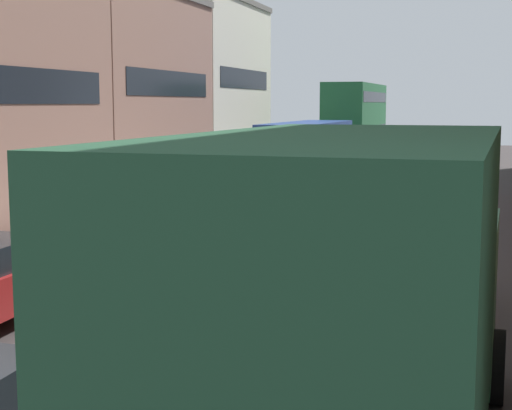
{
  "coord_description": "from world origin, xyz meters",
  "views": [
    {
      "loc": [
        4.79,
        -4.13,
        3.82
      ],
      "look_at": [
        0.0,
        12.0,
        1.6
      ],
      "focal_mm": 54.08,
      "sensor_mm": 36.0,
      "label": 1
    }
  ],
  "objects_px": {
    "sedan_left_lane_third": "(121,230)",
    "sedan_right_lane_behind_truck": "(399,268)",
    "sedan_centre_lane_fifth": "(348,186)",
    "coupe_centre_lane_fourth": "(318,204)",
    "sedan_left_lane_fourth": "(216,200)",
    "bus_mid_queue_primary": "(308,145)",
    "hatchback_centre_lane_third": "(275,234)",
    "removalist_box_truck": "(358,301)",
    "bus_far_queue_secondary": "(356,119)",
    "sedan_centre_lane_second": "(176,295)",
    "pedestrian_near_kerb": "(68,198)"
  },
  "relations": [
    {
      "from": "sedan_left_lane_third",
      "to": "sedan_right_lane_behind_truck",
      "type": "height_order",
      "value": "same"
    },
    {
      "from": "sedan_left_lane_third",
      "to": "coupe_centre_lane_fourth",
      "type": "relative_size",
      "value": 1.01
    },
    {
      "from": "sedan_centre_lane_second",
      "to": "sedan_left_lane_third",
      "type": "relative_size",
      "value": 0.99
    },
    {
      "from": "sedan_left_lane_third",
      "to": "coupe_centre_lane_fourth",
      "type": "xyz_separation_m",
      "value": [
        3.58,
        6.0,
        0.0
      ]
    },
    {
      "from": "sedan_left_lane_third",
      "to": "pedestrian_near_kerb",
      "type": "distance_m",
      "value": 5.64
    },
    {
      "from": "sedan_left_lane_third",
      "to": "sedan_right_lane_behind_truck",
      "type": "relative_size",
      "value": 1.02
    },
    {
      "from": "sedan_left_lane_fourth",
      "to": "bus_mid_queue_primary",
      "type": "xyz_separation_m",
      "value": [
        -0.31,
        14.59,
        0.96
      ]
    },
    {
      "from": "sedan_left_lane_third",
      "to": "sedan_left_lane_fourth",
      "type": "relative_size",
      "value": 1.01
    },
    {
      "from": "sedan_right_lane_behind_truck",
      "to": "pedestrian_near_kerb",
      "type": "bearing_deg",
      "value": 59.05
    },
    {
      "from": "hatchback_centre_lane_third",
      "to": "coupe_centre_lane_fourth",
      "type": "relative_size",
      "value": 1.01
    },
    {
      "from": "coupe_centre_lane_fourth",
      "to": "sedan_right_lane_behind_truck",
      "type": "xyz_separation_m",
      "value": [
        3.31,
        -8.47,
        0.0
      ]
    },
    {
      "from": "coupe_centre_lane_fourth",
      "to": "sedan_left_lane_fourth",
      "type": "height_order",
      "value": "same"
    },
    {
      "from": "removalist_box_truck",
      "to": "sedan_left_lane_fourth",
      "type": "xyz_separation_m",
      "value": [
        -6.97,
        15.67,
        -1.18
      ]
    },
    {
      "from": "sedan_centre_lane_fifth",
      "to": "sedan_right_lane_behind_truck",
      "type": "height_order",
      "value": "same"
    },
    {
      "from": "hatchback_centre_lane_third",
      "to": "coupe_centre_lane_fourth",
      "type": "xyz_separation_m",
      "value": [
        -0.13,
        5.5,
        0.0
      ]
    },
    {
      "from": "sedan_centre_lane_second",
      "to": "pedestrian_near_kerb",
      "type": "bearing_deg",
      "value": 40.38
    },
    {
      "from": "coupe_centre_lane_fourth",
      "to": "bus_mid_queue_primary",
      "type": "xyz_separation_m",
      "value": [
        -3.63,
        14.71,
        0.96
      ]
    },
    {
      "from": "coupe_centre_lane_fourth",
      "to": "sedan_left_lane_fourth",
      "type": "xyz_separation_m",
      "value": [
        -3.33,
        0.12,
        0.0
      ]
    },
    {
      "from": "removalist_box_truck",
      "to": "sedan_left_lane_third",
      "type": "distance_m",
      "value": 12.04
    },
    {
      "from": "hatchback_centre_lane_third",
      "to": "sedan_right_lane_behind_truck",
      "type": "bearing_deg",
      "value": -136.24
    },
    {
      "from": "sedan_left_lane_third",
      "to": "sedan_centre_lane_second",
      "type": "bearing_deg",
      "value": -142.4
    },
    {
      "from": "hatchback_centre_lane_third",
      "to": "sedan_left_lane_fourth",
      "type": "xyz_separation_m",
      "value": [
        -3.45,
        5.62,
        0.0
      ]
    },
    {
      "from": "bus_mid_queue_primary",
      "to": "sedan_right_lane_behind_truck",
      "type": "bearing_deg",
      "value": -162.74
    },
    {
      "from": "sedan_centre_lane_second",
      "to": "coupe_centre_lane_fourth",
      "type": "relative_size",
      "value": 1.01
    },
    {
      "from": "removalist_box_truck",
      "to": "bus_far_queue_secondary",
      "type": "distance_m",
      "value": 43.25
    },
    {
      "from": "hatchback_centre_lane_third",
      "to": "bus_mid_queue_primary",
      "type": "xyz_separation_m",
      "value": [
        -3.76,
        20.21,
        0.96
      ]
    },
    {
      "from": "sedan_right_lane_behind_truck",
      "to": "pedestrian_near_kerb",
      "type": "xyz_separation_m",
      "value": [
        -10.71,
        6.61,
        0.15
      ]
    },
    {
      "from": "sedan_centre_lane_fifth",
      "to": "bus_far_queue_secondary",
      "type": "height_order",
      "value": "bus_far_queue_secondary"
    },
    {
      "from": "sedan_centre_lane_second",
      "to": "sedan_centre_lane_fifth",
      "type": "height_order",
      "value": "same"
    },
    {
      "from": "sedan_left_lane_fourth",
      "to": "bus_far_queue_secondary",
      "type": "relative_size",
      "value": 0.42
    },
    {
      "from": "sedan_centre_lane_second",
      "to": "bus_mid_queue_primary",
      "type": "height_order",
      "value": "bus_mid_queue_primary"
    },
    {
      "from": "removalist_box_truck",
      "to": "pedestrian_near_kerb",
      "type": "xyz_separation_m",
      "value": [
        -11.05,
        13.69,
        -1.03
      ]
    },
    {
      "from": "bus_mid_queue_primary",
      "to": "pedestrian_near_kerb",
      "type": "xyz_separation_m",
      "value": [
        -3.77,
        -16.57,
        -0.81
      ]
    },
    {
      "from": "sedan_centre_lane_second",
      "to": "sedan_centre_lane_fifth",
      "type": "xyz_separation_m",
      "value": [
        -0.18,
        17.1,
        0.0
      ]
    },
    {
      "from": "coupe_centre_lane_fourth",
      "to": "sedan_left_lane_fourth",
      "type": "distance_m",
      "value": 3.33
    },
    {
      "from": "coupe_centre_lane_fourth",
      "to": "bus_far_queue_secondary",
      "type": "distance_m",
      "value": 27.41
    },
    {
      "from": "sedan_centre_lane_second",
      "to": "coupe_centre_lane_fourth",
      "type": "bearing_deg",
      "value": 3.11
    },
    {
      "from": "sedan_centre_lane_second",
      "to": "bus_mid_queue_primary",
      "type": "distance_m",
      "value": 26.52
    },
    {
      "from": "removalist_box_truck",
      "to": "hatchback_centre_lane_third",
      "type": "bearing_deg",
      "value": 21.1
    },
    {
      "from": "sedan_left_lane_third",
      "to": "bus_far_queue_secondary",
      "type": "relative_size",
      "value": 0.42
    },
    {
      "from": "bus_mid_queue_primary",
      "to": "bus_far_queue_secondary",
      "type": "height_order",
      "value": "bus_far_queue_secondary"
    },
    {
      "from": "sedan_centre_lane_fifth",
      "to": "sedan_right_lane_behind_truck",
      "type": "distance_m",
      "value": 14.43
    },
    {
      "from": "sedan_left_lane_third",
      "to": "sedan_left_lane_fourth",
      "type": "xyz_separation_m",
      "value": [
        0.26,
        6.12,
        0.0
      ]
    },
    {
      "from": "sedan_right_lane_behind_truck",
      "to": "bus_mid_queue_primary",
      "type": "xyz_separation_m",
      "value": [
        -6.94,
        23.17,
        0.96
      ]
    },
    {
      "from": "sedan_left_lane_third",
      "to": "pedestrian_near_kerb",
      "type": "relative_size",
      "value": 2.65
    },
    {
      "from": "sedan_left_lane_fourth",
      "to": "bus_mid_queue_primary",
      "type": "height_order",
      "value": "bus_mid_queue_primary"
    },
    {
      "from": "sedan_left_lane_third",
      "to": "sedan_centre_lane_fifth",
      "type": "height_order",
      "value": "same"
    },
    {
      "from": "removalist_box_truck",
      "to": "bus_mid_queue_primary",
      "type": "distance_m",
      "value": 31.12
    },
    {
      "from": "sedan_left_lane_fourth",
      "to": "sedan_centre_lane_second",
      "type": "bearing_deg",
      "value": -161.02
    },
    {
      "from": "sedan_right_lane_behind_truck",
      "to": "bus_far_queue_secondary",
      "type": "relative_size",
      "value": 0.41
    }
  ]
}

